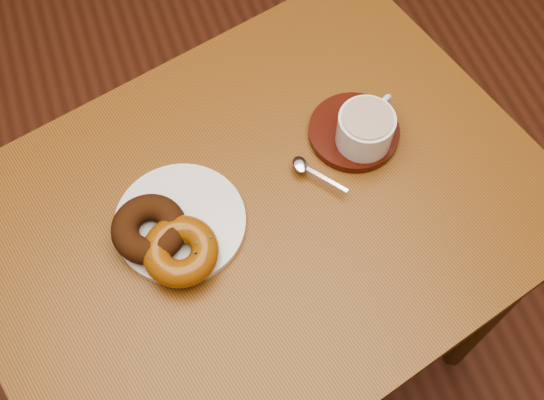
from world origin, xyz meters
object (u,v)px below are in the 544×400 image
object	(u,v)px
cafe_table	(261,244)
coffee_cup	(366,128)
saucer	(354,132)
donut_plate	(180,222)

from	to	relation	value
cafe_table	coffee_cup	xyz separation A→B (m)	(0.20, 0.06, 0.18)
cafe_table	saucer	xyz separation A→B (m)	(0.19, 0.08, 0.14)
donut_plate	coffee_cup	distance (m)	0.33
saucer	coffee_cup	size ratio (longest dim) A/B	1.36
coffee_cup	cafe_table	bearing A→B (deg)	161.99
donut_plate	saucer	bearing A→B (deg)	11.44
cafe_table	donut_plate	bearing A→B (deg)	157.35
donut_plate	coffee_cup	xyz separation A→B (m)	(0.32, 0.04, 0.04)
saucer	coffee_cup	distance (m)	0.05
cafe_table	coffee_cup	world-z (taller)	coffee_cup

